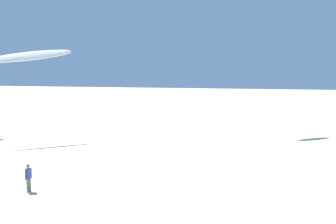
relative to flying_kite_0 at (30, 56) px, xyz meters
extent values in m
ellipsoid|color=white|center=(0.00, 0.00, 0.00)|extent=(6.21, 6.53, 2.04)
ellipsoid|color=#EA5193|center=(0.00, 0.00, 0.03)|extent=(5.92, 6.37, 1.46)
cylinder|color=#4C4C51|center=(-0.66, -3.18, -4.19)|extent=(1.34, 6.38, 8.24)
cylinder|color=#4C4C51|center=(18.44, 10.66, 0.99)|extent=(1.37, 4.19, 18.59)
cylinder|color=slate|center=(9.05, -14.36, -7.90)|extent=(0.14, 0.14, 0.80)
cylinder|color=slate|center=(9.02, -14.52, -7.90)|extent=(0.14, 0.14, 0.80)
cube|color=#2D4CA5|center=(9.03, -14.44, -7.20)|extent=(0.26, 0.33, 0.60)
cylinder|color=brown|center=(9.07, -14.23, -7.24)|extent=(0.09, 0.09, 0.56)
cylinder|color=brown|center=(8.99, -14.64, -7.24)|extent=(0.09, 0.09, 0.56)
sphere|color=brown|center=(9.03, -14.44, -6.76)|extent=(0.21, 0.21, 0.21)
camera|label=1|loc=(22.85, -34.98, -1.24)|focal=44.56mm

